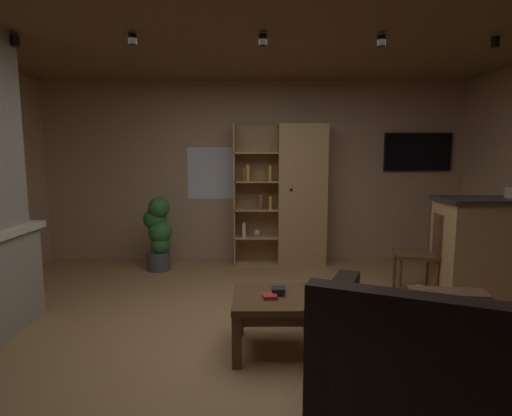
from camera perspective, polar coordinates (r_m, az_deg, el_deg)
floor at (r=3.51m, az=0.05°, el=-18.33°), size 6.01×5.22×0.02m
wall_back at (r=5.80m, az=-0.17°, el=5.13°), size 6.13×0.06×2.56m
ceiling at (r=3.33m, az=0.06°, el=25.98°), size 6.01×5.22×0.02m
window_pane_back at (r=5.80m, az=-5.87°, el=4.97°), size 0.80×0.01×0.74m
bookshelf_cabinet at (r=5.58m, az=5.60°, el=1.74°), size 1.27×0.41×1.95m
kitchen_bar_counter at (r=4.84m, az=31.97°, el=-5.20°), size 1.36×0.59×1.10m
leather_couch at (r=2.70m, az=27.44°, el=-20.13°), size 1.84×1.51×0.84m
coffee_table at (r=3.20m, az=2.84°, el=-13.85°), size 0.67×0.63×0.44m
table_book_0 at (r=3.11m, az=1.97°, el=-12.53°), size 0.12×0.12×0.03m
table_book_1 at (r=3.17m, az=3.24°, el=-11.54°), size 0.10×0.10×0.03m
dining_chair at (r=4.67m, az=22.86°, el=-5.35°), size 0.49×0.49×0.92m
potted_floor_plant at (r=5.45m, az=-13.78°, el=-3.34°), size 0.38×0.36×0.98m
wall_mounted_tv at (r=6.20m, az=22.12°, el=7.44°), size 0.96×0.06×0.54m
track_light_spot_0 at (r=4.24m, az=-31.21°, el=19.75°), size 0.07×0.07×0.09m
track_light_spot_1 at (r=3.80m, az=-17.25°, el=22.06°), size 0.07×0.07×0.09m
track_light_spot_2 at (r=3.67m, az=1.00°, el=22.90°), size 0.07×0.07×0.09m
track_light_spot_3 at (r=3.85m, az=17.51°, el=21.85°), size 0.07×0.07×0.09m
track_light_spot_4 at (r=4.28m, az=31.04°, el=19.64°), size 0.07×0.07×0.09m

